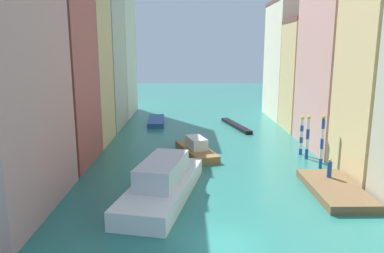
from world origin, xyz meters
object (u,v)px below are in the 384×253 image
(mooring_pole_1, at_px, (308,137))
(motorboat_1, at_px, (156,121))
(mooring_pole_0, at_px, (322,142))
(gondola_black, at_px, (236,125))
(mooring_pole_2, at_px, (302,135))
(vaporetto_white, at_px, (163,183))
(motorboat_0, at_px, (196,149))
(waterfront_dock, at_px, (334,189))
(person_on_dock, at_px, (329,169))

(mooring_pole_1, distance_m, motorboat_1, 24.75)
(mooring_pole_0, bearing_deg, gondola_black, 106.08)
(mooring_pole_0, relative_size, gondola_black, 0.50)
(gondola_black, bearing_deg, mooring_pole_2, -70.45)
(vaporetto_white, relative_size, motorboat_0, 1.59)
(motorboat_0, bearing_deg, mooring_pole_1, -8.57)
(mooring_pole_1, height_order, vaporetto_white, mooring_pole_1)
(waterfront_dock, relative_size, mooring_pole_0, 1.57)
(gondola_black, bearing_deg, waterfront_dock, -79.99)
(gondola_black, distance_m, motorboat_1, 11.79)
(mooring_pole_0, relative_size, mooring_pole_1, 1.13)
(mooring_pole_1, bearing_deg, gondola_black, 107.96)
(motorboat_1, bearing_deg, vaporetto_white, -84.24)
(mooring_pole_0, bearing_deg, motorboat_1, 128.04)
(gondola_black, distance_m, motorboat_0, 15.05)
(person_on_dock, height_order, motorboat_1, person_on_dock)
(waterfront_dock, xyz_separation_m, motorboat_0, (-10.20, 10.52, 0.32))
(mooring_pole_1, relative_size, motorboat_1, 0.54)
(waterfront_dock, bearing_deg, vaporetto_white, -177.45)
(mooring_pole_2, distance_m, vaporetto_white, 17.51)
(person_on_dock, distance_m, vaporetto_white, 13.37)
(person_on_dock, relative_size, mooring_pole_1, 0.35)
(mooring_pole_1, bearing_deg, motorboat_1, 131.78)
(person_on_dock, relative_size, mooring_pole_0, 0.31)
(gondola_black, relative_size, motorboat_0, 1.26)
(mooring_pole_2, xyz_separation_m, motorboat_1, (-16.35, 16.79, -1.72))
(person_on_dock, bearing_deg, waterfront_dock, -97.76)
(mooring_pole_1, relative_size, gondola_black, 0.44)
(mooring_pole_0, distance_m, vaporetto_white, 15.43)
(person_on_dock, xyz_separation_m, mooring_pole_2, (0.38, 8.70, 0.74))
(mooring_pole_2, height_order, motorboat_0, mooring_pole_2)
(mooring_pole_0, xyz_separation_m, vaporetto_white, (-13.95, -6.44, -1.44))
(mooring_pole_0, height_order, motorboat_1, mooring_pole_0)
(waterfront_dock, relative_size, motorboat_0, 0.99)
(mooring_pole_0, bearing_deg, person_on_dock, -100.99)
(person_on_dock, xyz_separation_m, mooring_pole_1, (0.48, 7.08, 0.91))
(person_on_dock, bearing_deg, mooring_pole_1, 86.16)
(motorboat_0, bearing_deg, mooring_pole_0, -22.53)
(waterfront_dock, bearing_deg, mooring_pole_0, 79.99)
(waterfront_dock, distance_m, mooring_pole_2, 10.66)
(person_on_dock, distance_m, mooring_pole_1, 7.16)
(mooring_pole_0, relative_size, motorboat_0, 0.63)
(gondola_black, xyz_separation_m, motorboat_0, (-5.91, -13.83, 0.41))
(mooring_pole_0, bearing_deg, waterfront_dock, -100.01)
(mooring_pole_1, bearing_deg, mooring_pole_0, -84.05)
(vaporetto_white, height_order, motorboat_0, vaporetto_white)
(mooring_pole_0, xyz_separation_m, motorboat_1, (-16.75, 21.42, -2.17))
(vaporetto_white, xyz_separation_m, motorboat_1, (-2.81, 27.85, -0.73))
(mooring_pole_0, bearing_deg, mooring_pole_2, 95.04)
(motorboat_1, bearing_deg, mooring_pole_2, -45.76)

